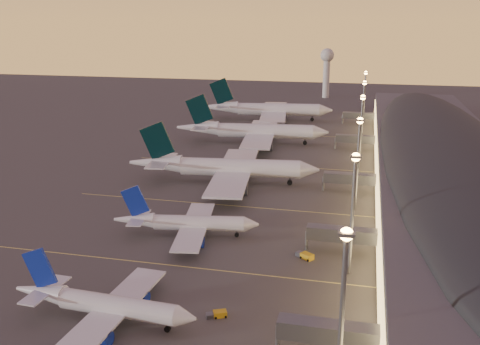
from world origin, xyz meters
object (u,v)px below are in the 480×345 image
(airliner_wide_mid, at_px, (252,131))
(baggage_tug_c, at_px, (305,256))
(baggage_tug_b, at_px, (217,314))
(airliner_wide_near, at_px, (224,168))
(airliner_narrow_south, at_px, (103,304))
(radar_tower, at_px, (327,65))
(airliner_narrow_north, at_px, (186,223))
(airliner_wide_far, at_px, (267,110))

(airliner_wide_mid, relative_size, baggage_tug_c, 14.68)
(baggage_tug_b, bearing_deg, airliner_wide_near, 79.28)
(airliner_wide_mid, bearing_deg, airliner_narrow_south, -94.88)
(baggage_tug_c, bearing_deg, airliner_wide_near, 157.43)
(airliner_narrow_south, xyz_separation_m, airliner_wide_near, (-1.02, 84.38, 1.85))
(airliner_narrow_south, bearing_deg, radar_tower, 89.87)
(airliner_narrow_north, distance_m, airliner_wide_mid, 102.55)
(airliner_wide_near, height_order, radar_tower, radar_tower)
(airliner_wide_mid, bearing_deg, airliner_wide_near, -93.49)
(airliner_narrow_south, distance_m, airliner_wide_mid, 142.28)
(airliner_narrow_south, xyz_separation_m, airliner_wide_far, (-8.01, 196.78, 2.40))
(airliner_wide_far, distance_m, baggage_tug_b, 192.85)
(airliner_narrow_north, distance_m, radar_tower, 249.71)
(airliner_wide_mid, distance_m, baggage_tug_b, 138.34)
(airliner_narrow_north, xyz_separation_m, airliner_wide_far, (-9.64, 156.94, 2.34))
(airliner_narrow_south, height_order, airliner_wide_near, airliner_wide_near)
(airliner_narrow_south, xyz_separation_m, baggage_tug_c, (31.33, 33.75, -2.65))
(airliner_wide_mid, bearing_deg, radar_tower, 76.03)
(airliner_narrow_north, relative_size, baggage_tug_c, 8.05)
(airliner_wide_near, xyz_separation_m, airliner_wide_mid, (-3.07, 57.83, 0.25))
(airliner_wide_near, distance_m, baggage_tug_b, 81.12)
(airliner_wide_mid, height_order, baggage_tug_c, airliner_wide_mid)
(airliner_narrow_north, bearing_deg, airliner_wide_near, 83.79)
(airliner_wide_far, relative_size, baggage_tug_c, 15.47)
(radar_tower, bearing_deg, airliner_wide_mid, -97.44)
(airliner_wide_far, bearing_deg, baggage_tug_b, -89.83)
(airliner_narrow_south, distance_m, radar_tower, 289.49)
(airliner_wide_near, bearing_deg, baggage_tug_b, -82.65)
(airliner_narrow_south, xyz_separation_m, baggage_tug_b, (19.00, 5.90, -2.73))
(airliner_narrow_south, height_order, airliner_wide_mid, airliner_wide_mid)
(airliner_narrow_north, relative_size, airliner_wide_far, 0.52)
(airliner_wide_near, bearing_deg, airliner_narrow_south, -96.27)
(radar_tower, height_order, baggage_tug_b, radar_tower)
(airliner_wide_mid, distance_m, baggage_tug_c, 114.19)
(baggage_tug_b, bearing_deg, airliner_wide_far, 73.02)
(airliner_narrow_north, height_order, baggage_tug_b, airliner_narrow_north)
(baggage_tug_c, bearing_deg, airliner_narrow_south, -98.02)
(radar_tower, xyz_separation_m, baggage_tug_c, (16.32, -254.74, -21.30))
(airliner_wide_near, distance_m, airliner_wide_far, 112.62)
(airliner_wide_mid, xyz_separation_m, baggage_tug_c, (35.43, -108.46, -4.75))
(airliner_narrow_south, height_order, airliner_wide_far, airliner_wide_far)
(airliner_narrow_north, height_order, airliner_wide_mid, airliner_wide_mid)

